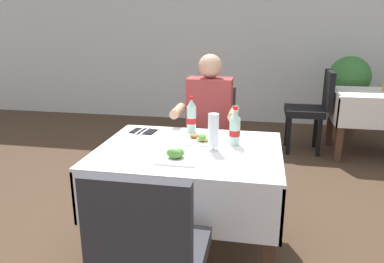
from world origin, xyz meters
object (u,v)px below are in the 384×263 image
object	(u,v)px
beer_glass_left	(213,131)
background_dining_table	(377,109)
chair_near_camera_side	(151,254)
seated_diner_far	(208,123)
plate_near_camera	(177,156)
main_dining_table	(189,173)
background_chair_left	(313,106)
cola_bottle_primary	(235,128)
plate_far_diner	(202,139)
napkin_cutlery_set	(144,131)
cola_bottle_secondary	(191,117)
potted_plant_corner	(348,87)
chair_far_diner_seat	(208,137)

from	to	relation	value
beer_glass_left	background_dining_table	xyz separation A→B (m)	(1.57, 2.30, -0.31)
chair_near_camera_side	beer_glass_left	distance (m)	0.90
seated_diner_far	plate_near_camera	size ratio (longest dim) A/B	5.43
main_dining_table	background_chair_left	xyz separation A→B (m)	(1.03, 2.28, -0.02)
cola_bottle_primary	background_dining_table	size ratio (longest dim) A/B	0.26
plate_far_diner	cola_bottle_primary	size ratio (longest dim) A/B	0.90
napkin_cutlery_set	plate_far_diner	bearing A→B (deg)	-18.49
cola_bottle_secondary	background_chair_left	xyz separation A→B (m)	(1.08, 1.93, -0.30)
potted_plant_corner	cola_bottle_secondary	bearing A→B (deg)	-121.17
plate_near_camera	background_dining_table	distance (m)	3.05
main_dining_table	background_dining_table	bearing A→B (deg)	52.97
cola_bottle_secondary	background_dining_table	distance (m)	2.64
seated_diner_far	plate_far_diner	size ratio (longest dim) A/B	5.58
plate_near_camera	chair_near_camera_side	bearing A→B (deg)	-87.47
background_chair_left	beer_glass_left	bearing A→B (deg)	-110.78
background_dining_table	potted_plant_corner	size ratio (longest dim) A/B	0.90
beer_glass_left	background_chair_left	distance (m)	2.48
background_chair_left	chair_far_diner_seat	bearing A→B (deg)	-125.46
potted_plant_corner	chair_far_diner_seat	bearing A→B (deg)	-125.77
chair_near_camera_side	seated_diner_far	bearing A→B (deg)	89.44
plate_near_camera	plate_far_diner	size ratio (longest dim) A/B	1.03
main_dining_table	cola_bottle_secondary	bearing A→B (deg)	98.35
main_dining_table	background_dining_table	distance (m)	2.86
plate_near_camera	napkin_cutlery_set	bearing A→B (deg)	125.99
background_dining_table	chair_near_camera_side	bearing A→B (deg)	-118.85
chair_near_camera_side	cola_bottle_primary	world-z (taller)	cola_bottle_primary
chair_far_diner_seat	seated_diner_far	xyz separation A→B (m)	(0.02, -0.11, 0.16)
seated_diner_far	beer_glass_left	bearing A→B (deg)	-79.60
plate_far_diner	main_dining_table	bearing A→B (deg)	-111.71
cola_bottle_primary	napkin_cutlery_set	distance (m)	0.69
plate_far_diner	background_dining_table	xyz separation A→B (m)	(1.67, 2.14, -0.21)
main_dining_table	cola_bottle_primary	bearing A→B (deg)	24.58
main_dining_table	chair_near_camera_side	distance (m)	0.84
seated_diner_far	plate_far_diner	distance (m)	0.59
chair_far_diner_seat	background_chair_left	xyz separation A→B (m)	(1.03, 1.44, 0.00)
chair_near_camera_side	beer_glass_left	size ratio (longest dim) A/B	4.17
background_chair_left	cola_bottle_secondary	bearing A→B (deg)	-119.11
chair_far_diner_seat	cola_bottle_secondary	bearing A→B (deg)	-95.93
main_dining_table	napkin_cutlery_set	bearing A→B (deg)	143.04
cola_bottle_primary	plate_far_diner	bearing A→B (deg)	174.66
main_dining_table	background_chair_left	world-z (taller)	background_chair_left
plate_far_diner	cola_bottle_secondary	world-z (taller)	cola_bottle_secondary
plate_near_camera	potted_plant_corner	world-z (taller)	potted_plant_corner
seated_diner_far	background_chair_left	xyz separation A→B (m)	(1.01, 1.55, -0.16)
chair_near_camera_side	plate_near_camera	bearing A→B (deg)	92.53
chair_far_diner_seat	cola_bottle_secondary	world-z (taller)	cola_bottle_secondary
plate_near_camera	seated_diner_far	bearing A→B (deg)	87.34
potted_plant_corner	cola_bottle_primary	bearing A→B (deg)	-113.95
cola_bottle_primary	seated_diner_far	bearing A→B (deg)	112.78
chair_near_camera_side	background_dining_table	xyz separation A→B (m)	(1.72, 3.13, 0.00)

